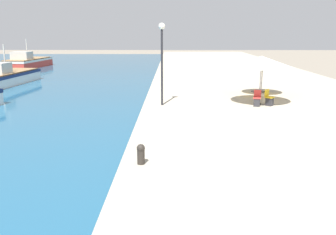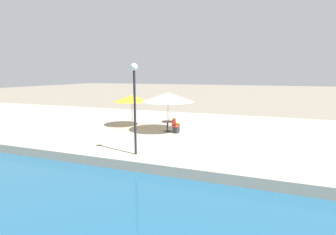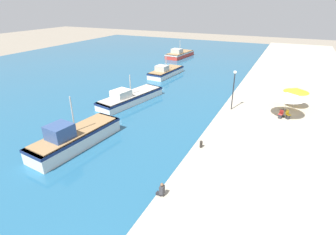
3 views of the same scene
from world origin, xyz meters
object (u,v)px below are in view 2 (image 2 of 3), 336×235
(cafe_umbrella_white, at_px, (132,98))
(cafe_chair_right, at_px, (176,128))
(cafe_chair_left, at_px, (176,126))
(cafe_table, at_px, (167,124))
(cafe_umbrella_pink, at_px, (168,97))
(lamppost, at_px, (135,94))

(cafe_umbrella_white, distance_m, cafe_chair_right, 4.56)
(cafe_chair_left, bearing_deg, cafe_table, -90.00)
(cafe_umbrella_pink, distance_m, cafe_chair_left, 2.21)
(cafe_chair_left, xyz_separation_m, cafe_chair_right, (-0.73, -0.20, 0.00))
(lamppost, bearing_deg, cafe_chair_left, -1.21)
(cafe_umbrella_white, distance_m, cafe_table, 3.82)
(cafe_chair_left, bearing_deg, cafe_umbrella_white, -143.69)
(cafe_table, height_order, lamppost, lamppost)
(cafe_table, height_order, cafe_chair_right, cafe_chair_right)
(cafe_umbrella_white, relative_size, cafe_chair_left, 3.05)
(lamppost, bearing_deg, cafe_umbrella_white, 29.49)
(cafe_chair_left, bearing_deg, cafe_chair_right, -31.65)
(cafe_chair_right, distance_m, lamppost, 6.01)
(cafe_umbrella_white, xyz_separation_m, cafe_chair_left, (-0.43, -3.80, -1.85))
(cafe_umbrella_pink, distance_m, cafe_chair_right, 2.24)
(cafe_table, relative_size, lamppost, 0.18)
(cafe_umbrella_white, bearing_deg, cafe_table, -106.25)
(cafe_umbrella_white, bearing_deg, cafe_umbrella_pink, -104.78)
(cafe_umbrella_white, xyz_separation_m, cafe_chair_right, (-1.17, -4.00, -1.85))
(cafe_chair_left, height_order, cafe_chair_right, same)
(cafe_chair_left, height_order, lamppost, lamppost)
(cafe_table, height_order, cafe_chair_left, cafe_chair_left)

